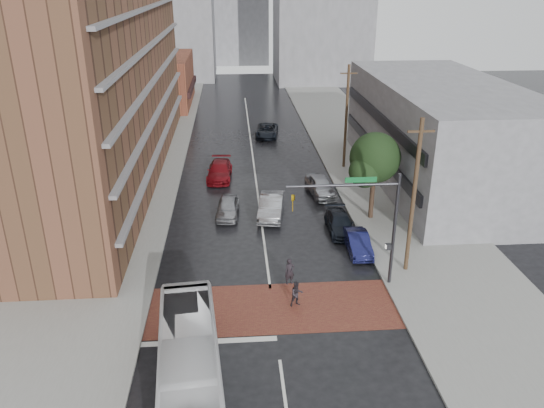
{
  "coord_description": "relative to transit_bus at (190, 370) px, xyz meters",
  "views": [
    {
      "loc": [
        -1.94,
        -24.83,
        17.34
      ],
      "look_at": [
        0.47,
        7.34,
        3.5
      ],
      "focal_mm": 35.0,
      "sensor_mm": 36.0,
      "label": 1
    }
  ],
  "objects": [
    {
      "name": "signal_mast",
      "position": [
        10.01,
        8.71,
        3.19
      ],
      "size": [
        6.5,
        0.3,
        7.2
      ],
      "color": "#2D2D33",
      "rests_on": "ground"
    },
    {
      "name": "sidewalk_east",
      "position": [
        15.66,
        31.21,
        -1.47
      ],
      "size": [
        9.0,
        90.0,
        0.15
      ],
      "primitive_type": "cube",
      "color": "gray",
      "rests_on": "ground"
    },
    {
      "name": "utility_pole_near",
      "position": [
        12.96,
        10.21,
        3.59
      ],
      "size": [
        1.6,
        0.26,
        10.0
      ],
      "color": "#473321",
      "rests_on": "ground"
    },
    {
      "name": "car_travel_b",
      "position": [
        5.0,
        19.31,
        -0.71
      ],
      "size": [
        2.54,
        5.31,
        1.68
      ],
      "primitive_type": "imported",
      "rotation": [
        0.0,
        0.0,
        -0.15
      ],
      "color": "#A1A3A9",
      "rests_on": "ground"
    },
    {
      "name": "suv_travel",
      "position": [
        6.15,
        41.91,
        -0.81
      ],
      "size": [
        3.13,
        5.56,
        1.47
      ],
      "primitive_type": "imported",
      "rotation": [
        0.0,
        0.0,
        -0.14
      ],
      "color": "black",
      "rests_on": "ground"
    },
    {
      "name": "car_travel_a",
      "position": [
        1.59,
        19.57,
        -0.83
      ],
      "size": [
        2.01,
        4.34,
        1.44
      ],
      "primitive_type": "imported",
      "rotation": [
        0.0,
        0.0,
        -0.08
      ],
      "color": "#94969B",
      "rests_on": "ground"
    },
    {
      "name": "car_parked_near",
      "position": [
        10.46,
        12.96,
        -0.87
      ],
      "size": [
        1.51,
        4.12,
        1.35
      ],
      "primitive_type": "imported",
      "rotation": [
        0.0,
        0.0,
        -0.02
      ],
      "color": "#121440",
      "rests_on": "ground"
    },
    {
      "name": "apartment_block",
      "position": [
        -9.84,
        30.21,
        12.45
      ],
      "size": [
        10.0,
        44.0,
        28.0
      ],
      "primitive_type": "cube",
      "color": "brown",
      "rests_on": "ground"
    },
    {
      "name": "utility_pole_far",
      "position": [
        12.96,
        30.21,
        3.59
      ],
      "size": [
        1.6,
        0.26,
        10.0
      ],
      "color": "#473321",
      "rests_on": "ground"
    },
    {
      "name": "car_parked_mid",
      "position": [
        9.85,
        16.21,
        -0.89
      ],
      "size": [
        1.86,
        4.53,
        1.31
      ],
      "primitive_type": "imported",
      "rotation": [
        0.0,
        0.0,
        -0.0
      ],
      "color": "black",
      "rests_on": "ground"
    },
    {
      "name": "pedestrian_b",
      "position": [
        5.54,
        6.84,
        -0.77
      ],
      "size": [
        0.88,
        0.76,
        1.54
      ],
      "primitive_type": "imported",
      "rotation": [
        0.0,
        0.0,
        0.26
      ],
      "color": "#262025",
      "rests_on": "ground"
    },
    {
      "name": "ground",
      "position": [
        4.16,
        6.21,
        -1.55
      ],
      "size": [
        160.0,
        160.0,
        0.0
      ],
      "primitive_type": "plane",
      "color": "black",
      "rests_on": "ground"
    },
    {
      "name": "street_tree",
      "position": [
        12.68,
        18.24,
        3.19
      ],
      "size": [
        4.2,
        4.1,
        6.9
      ],
      "color": "#332319",
      "rests_on": "ground"
    },
    {
      "name": "storefront_west",
      "position": [
        -7.84,
        60.21,
        1.95
      ],
      "size": [
        8.0,
        16.0,
        7.0
      ],
      "primitive_type": "cube",
      "color": "brown",
      "rests_on": "ground"
    },
    {
      "name": "pedestrian_a",
      "position": [
        5.38,
        9.21,
        -0.69
      ],
      "size": [
        0.71,
        0.56,
        1.71
      ],
      "primitive_type": "imported",
      "rotation": [
        0.0,
        0.0,
        0.26
      ],
      "color": "black",
      "rests_on": "ground"
    },
    {
      "name": "car_travel_c",
      "position": [
        0.82,
        28.09,
        -0.78
      ],
      "size": [
        2.47,
        5.42,
        1.54
      ],
      "primitive_type": "imported",
      "rotation": [
        0.0,
        0.0,
        -0.06
      ],
      "color": "maroon",
      "rests_on": "ground"
    },
    {
      "name": "building_east",
      "position": [
        20.66,
        26.21,
        2.95
      ],
      "size": [
        11.0,
        26.0,
        9.0
      ],
      "primitive_type": "cube",
      "color": "gray",
      "rests_on": "ground"
    },
    {
      "name": "distant_tower_center",
      "position": [
        4.16,
        101.21,
        10.45
      ],
      "size": [
        12.0,
        10.0,
        24.0
      ],
      "primitive_type": "cube",
      "color": "gray",
      "rests_on": "ground"
    },
    {
      "name": "sidewalk_west",
      "position": [
        -7.34,
        31.21,
        -1.47
      ],
      "size": [
        9.0,
        90.0,
        0.15
      ],
      "primitive_type": "cube",
      "color": "gray",
      "rests_on": "ground"
    },
    {
      "name": "crosswalk",
      "position": [
        4.16,
        6.71,
        -1.54
      ],
      "size": [
        14.0,
        5.0,
        0.02
      ],
      "primitive_type": "cube",
      "color": "brown",
      "rests_on": "ground"
    },
    {
      "name": "transit_bus",
      "position": [
        0.0,
        0.0,
        0.0
      ],
      "size": [
        3.6,
        11.29,
        3.09
      ],
      "primitive_type": "imported",
      "rotation": [
        0.0,
        0.0,
        0.09
      ],
      "color": "silver",
      "rests_on": "ground"
    },
    {
      "name": "car_parked_far",
      "position": [
        9.56,
        23.37,
        -0.73
      ],
      "size": [
        2.55,
        5.0,
        1.63
      ],
      "primitive_type": "imported",
      "rotation": [
        0.0,
        0.0,
        0.14
      ],
      "color": "#9D9FA5",
      "rests_on": "ground"
    }
  ]
}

